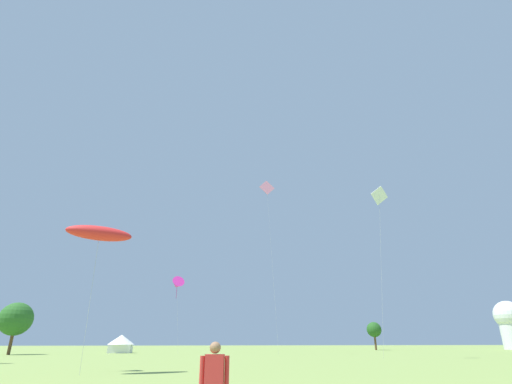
{
  "coord_description": "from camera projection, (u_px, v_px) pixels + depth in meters",
  "views": [
    {
      "loc": [
        -5.68,
        -2.53,
        1.73
      ],
      "look_at": [
        0.0,
        32.0,
        15.45
      ],
      "focal_mm": 26.85,
      "sensor_mm": 36.0,
      "label": 1
    }
  ],
  "objects": [
    {
      "name": "tree_distant_right",
      "position": [
        16.0,
        319.0,
        55.82
      ],
      "size": [
        4.66,
        4.66,
        7.16
      ],
      "color": "brown",
      "rests_on": "ground"
    },
    {
      "name": "tree_distant_left",
      "position": [
        374.0,
        330.0,
        85.61
      ],
      "size": [
        3.22,
        3.22,
        5.86
      ],
      "color": "brown",
      "rests_on": "ground"
    },
    {
      "name": "festival_tent_center",
      "position": [
        121.0,
        343.0,
        62.74
      ],
      "size": [
        4.3,
        4.3,
        2.8
      ],
      "color": "white",
      "rests_on": "ground"
    },
    {
      "name": "kite_white_diamond",
      "position": [
        379.0,
        197.0,
        47.33
      ],
      "size": [
        3.33,
        1.0,
        19.78
      ],
      "color": "white",
      "rests_on": "ground"
    },
    {
      "name": "kite_pink_diamond",
      "position": [
        267.0,
        189.0,
        63.66
      ],
      "size": [
        2.67,
        2.28,
        27.02
      ],
      "color": "pink",
      "rests_on": "ground"
    },
    {
      "name": "kite_red_parafoil",
      "position": [
        100.0,
        233.0,
        24.52
      ],
      "size": [
        4.3,
        2.79,
        8.79
      ],
      "color": "red",
      "rests_on": "ground"
    },
    {
      "name": "observatory_dome",
      "position": [
        510.0,
        322.0,
        89.41
      ],
      "size": [
        6.4,
        6.4,
        10.8
      ],
      "color": "white",
      "rests_on": "ground"
    },
    {
      "name": "kite_magenta_delta",
      "position": [
        177.0,
        284.0,
        58.18
      ],
      "size": [
        2.44,
        2.71,
        11.05
      ],
      "color": "#E02DA3",
      "rests_on": "ground"
    }
  ]
}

